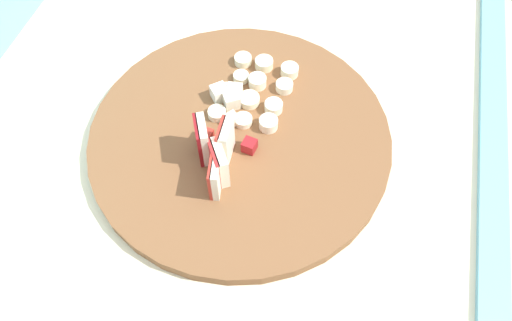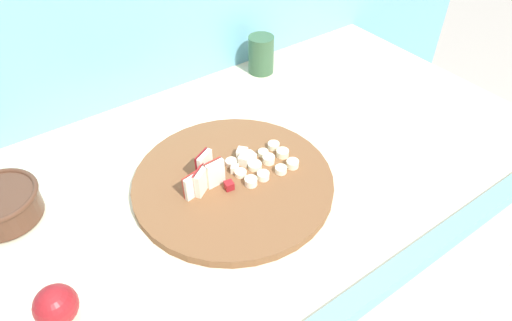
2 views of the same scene
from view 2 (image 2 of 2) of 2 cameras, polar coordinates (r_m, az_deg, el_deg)
The scene contains 9 objects.
tiled_countertop at distance 1.33m, azimuth 0.93°, elevation -14.14°, with size 1.30×0.77×0.88m.
tile_backsplash at distance 1.40m, azimuth -8.84°, elevation 2.45°, with size 2.40×0.04×1.31m, color #6BADC6.
cutting_board at distance 0.94m, azimuth -2.91°, elevation -2.73°, with size 0.41×0.41×0.02m, color brown.
apple_wedge_fan at distance 0.90m, azimuth -6.62°, elevation -1.91°, with size 0.09×0.06×0.06m.
apple_dice_pile at distance 0.95m, azimuth -2.26°, elevation -0.30°, with size 0.10×0.09×0.02m.
banana_slice_rows at distance 0.95m, azimuth 0.97°, elevation -0.32°, with size 0.13×0.11×0.02m.
ceramic_bowl at distance 0.98m, azimuth -29.54°, elevation -4.86°, with size 0.15×0.15×0.07m.
small_jar at distance 1.28m, azimuth 0.65°, elevation 13.27°, with size 0.07×0.07×0.11m, color #335638.
whole_apple at distance 0.79m, azimuth -23.99°, elevation -16.45°, with size 0.07×0.07×0.07m, color maroon.
Camera 2 is at (-0.45, -0.59, 1.53)m, focal length 31.61 mm.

